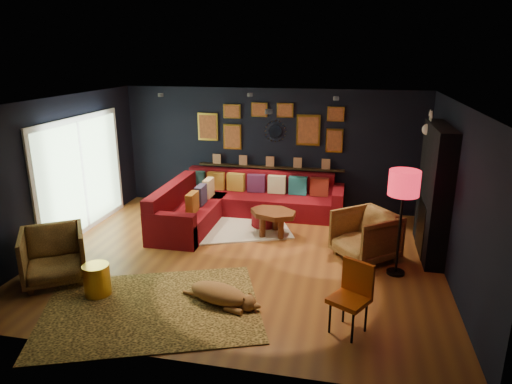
% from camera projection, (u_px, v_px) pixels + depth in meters
% --- Properties ---
extents(floor, '(6.50, 6.50, 0.00)m').
position_uv_depth(floor, '(241.00, 258.00, 7.68)').
color(floor, brown).
rests_on(floor, ground).
extents(room_walls, '(6.50, 6.50, 6.50)m').
position_uv_depth(room_walls, '(240.00, 166.00, 7.21)').
color(room_walls, black).
rests_on(room_walls, ground).
extents(sectional, '(3.41, 2.69, 0.86)m').
position_uv_depth(sectional, '(233.00, 204.00, 9.40)').
color(sectional, maroon).
rests_on(sectional, ground).
extents(ledge, '(3.20, 0.12, 0.04)m').
position_uv_depth(ledge, '(270.00, 167.00, 9.92)').
color(ledge, black).
rests_on(ledge, room_walls).
extents(gallery_wall, '(3.15, 0.04, 1.02)m').
position_uv_depth(gallery_wall, '(270.00, 126.00, 9.69)').
color(gallery_wall, gold).
rests_on(gallery_wall, room_walls).
extents(sunburst_mirror, '(0.47, 0.16, 0.47)m').
position_uv_depth(sunburst_mirror, '(275.00, 131.00, 9.70)').
color(sunburst_mirror, silver).
rests_on(sunburst_mirror, room_walls).
extents(fireplace, '(0.31, 1.60, 2.20)m').
position_uv_depth(fireplace, '(433.00, 196.00, 7.61)').
color(fireplace, black).
rests_on(fireplace, ground).
extents(deer_head, '(0.50, 0.28, 0.45)m').
position_uv_depth(deer_head, '(438.00, 130.00, 7.76)').
color(deer_head, white).
rests_on(deer_head, fireplace).
extents(sliding_door, '(0.06, 2.80, 2.20)m').
position_uv_depth(sliding_door, '(82.00, 175.00, 8.56)').
color(sliding_door, white).
rests_on(sliding_door, ground).
extents(ceiling_spots, '(3.30, 2.50, 0.06)m').
position_uv_depth(ceiling_spots, '(251.00, 99.00, 7.68)').
color(ceiling_spots, black).
rests_on(ceiling_spots, room_walls).
extents(shag_rug, '(2.54, 2.22, 0.03)m').
position_uv_depth(shag_rug, '(233.00, 227.00, 8.99)').
color(shag_rug, white).
rests_on(shag_rug, ground).
extents(leopard_rug, '(3.40, 2.92, 0.02)m').
position_uv_depth(leopard_rug, '(152.00, 308.00, 6.16)').
color(leopard_rug, tan).
rests_on(leopard_rug, ground).
extents(coffee_table, '(1.09, 0.95, 0.46)m').
position_uv_depth(coffee_table, '(273.00, 216.00, 8.51)').
color(coffee_table, brown).
rests_on(coffee_table, shag_rug).
extents(pouf, '(0.51, 0.51, 0.34)m').
position_uv_depth(pouf, '(264.00, 217.00, 9.00)').
color(pouf, maroon).
rests_on(pouf, shag_rug).
extents(armchair_left, '(1.18, 1.16, 0.90)m').
position_uv_depth(armchair_left, '(53.00, 253.00, 6.80)').
color(armchair_left, '#C68943').
rests_on(armchair_left, ground).
extents(armchair_right, '(1.19, 1.19, 0.90)m').
position_uv_depth(armchair_right, '(366.00, 233.00, 7.54)').
color(armchair_right, '#C68943').
rests_on(armchair_right, ground).
extents(gold_stool, '(0.37, 0.37, 0.46)m').
position_uv_depth(gold_stool, '(97.00, 280.00, 6.45)').
color(gold_stool, gold).
rests_on(gold_stool, ground).
extents(orange_chair, '(0.58, 0.58, 0.90)m').
position_uv_depth(orange_chair, '(353.00, 291.00, 5.55)').
color(orange_chair, black).
rests_on(orange_chair, ground).
extents(floor_lamp, '(0.46, 0.46, 1.67)m').
position_uv_depth(floor_lamp, '(404.00, 188.00, 6.72)').
color(floor_lamp, black).
rests_on(floor_lamp, ground).
extents(dog, '(1.31, 0.90, 0.38)m').
position_uv_depth(dog, '(218.00, 290.00, 6.23)').
color(dog, '#A06D3D').
rests_on(dog, leopard_rug).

